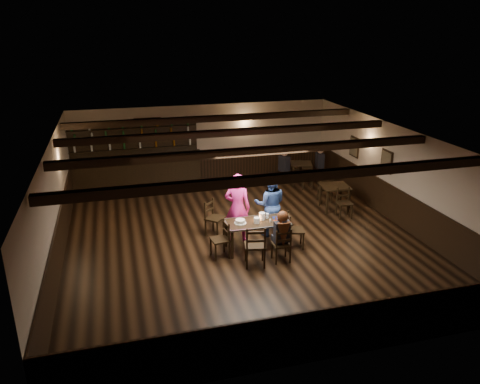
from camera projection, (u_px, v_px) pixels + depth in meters
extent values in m
plane|color=black|center=(241.00, 237.00, 12.39)|extent=(10.00, 10.00, 0.00)
cube|color=#BCAF9C|center=(204.00, 143.00, 16.46)|extent=(9.00, 0.02, 2.70)
cube|color=#BCAF9C|center=(326.00, 291.00, 7.40)|extent=(9.00, 0.02, 2.70)
cube|color=#BCAF9C|center=(54.00, 206.00, 10.81)|extent=(0.02, 10.00, 2.70)
cube|color=#BCAF9C|center=(396.00, 175.00, 13.05)|extent=(0.02, 10.00, 2.70)
cube|color=silver|center=(241.00, 137.00, 11.47)|extent=(9.00, 10.00, 0.02)
cube|color=black|center=(204.00, 166.00, 16.73)|extent=(9.00, 0.04, 1.00)
cube|color=black|center=(322.00, 335.00, 7.72)|extent=(9.00, 0.04, 1.00)
cube|color=black|center=(60.00, 239.00, 11.11)|extent=(0.04, 10.00, 1.00)
cube|color=black|center=(392.00, 203.00, 13.33)|extent=(0.04, 10.00, 1.00)
cube|color=black|center=(148.00, 132.00, 15.79)|extent=(0.90, 0.03, 1.00)
cube|color=black|center=(148.00, 133.00, 15.77)|extent=(0.80, 0.02, 0.90)
cube|color=black|center=(387.00, 161.00, 13.41)|extent=(0.03, 0.55, 0.65)
cube|color=#72664C|center=(386.00, 161.00, 13.40)|extent=(0.02, 0.45, 0.55)
cube|color=black|center=(354.00, 147.00, 15.15)|extent=(0.03, 0.55, 0.65)
cube|color=#72664C|center=(354.00, 147.00, 15.14)|extent=(0.02, 0.45, 0.55)
cube|color=black|center=(284.00, 178.00, 8.78)|extent=(8.90, 0.18, 0.18)
cube|color=black|center=(253.00, 151.00, 10.60)|extent=(8.90, 0.18, 0.18)
cube|color=black|center=(231.00, 132.00, 12.41)|extent=(8.90, 0.18, 0.18)
cube|color=black|center=(215.00, 118.00, 14.22)|extent=(8.90, 0.18, 0.18)
cube|color=black|center=(232.00, 245.00, 11.14)|extent=(0.06, 0.06, 0.71)
cube|color=black|center=(226.00, 234.00, 11.74)|extent=(0.06, 0.06, 0.71)
cube|color=black|center=(289.00, 239.00, 11.48)|extent=(0.06, 0.06, 0.71)
cube|color=black|center=(280.00, 228.00, 12.08)|extent=(0.06, 0.06, 0.71)
cube|color=black|center=(257.00, 222.00, 11.48)|extent=(1.58, 0.81, 0.04)
cube|color=#A5A8AD|center=(253.00, 216.00, 11.82)|extent=(1.56, 0.06, 0.04)
cube|color=#A5A8AD|center=(262.00, 228.00, 11.14)|extent=(1.56, 0.06, 0.04)
cube|color=#A5A8AD|center=(287.00, 219.00, 11.66)|extent=(0.05, 0.78, 0.04)
cube|color=#A5A8AD|center=(227.00, 225.00, 11.30)|extent=(0.05, 0.78, 0.04)
cube|color=black|center=(263.00, 251.00, 11.07)|extent=(0.05, 0.05, 0.48)
cube|color=black|center=(264.00, 259.00, 10.71)|extent=(0.05, 0.05, 0.48)
cube|color=black|center=(246.00, 252.00, 11.05)|extent=(0.05, 0.05, 0.48)
cube|color=black|center=(247.00, 260.00, 10.69)|extent=(0.05, 0.05, 0.48)
cube|color=black|center=(255.00, 245.00, 10.79)|extent=(0.55, 0.54, 0.05)
cube|color=black|center=(256.00, 239.00, 10.52)|extent=(0.47, 0.13, 0.51)
cube|color=black|center=(256.00, 241.00, 10.54)|extent=(0.40, 0.11, 0.06)
cube|color=black|center=(256.00, 233.00, 10.47)|extent=(0.40, 0.11, 0.06)
cube|color=black|center=(286.00, 249.00, 11.28)|extent=(0.03, 0.03, 0.41)
cube|color=black|center=(290.00, 255.00, 10.98)|extent=(0.03, 0.03, 0.41)
cube|color=black|center=(272.00, 250.00, 11.20)|extent=(0.03, 0.03, 0.41)
cube|color=black|center=(276.00, 257.00, 10.90)|extent=(0.03, 0.03, 0.41)
cube|color=black|center=(281.00, 244.00, 11.01)|extent=(0.41, 0.40, 0.04)
cube|color=black|center=(284.00, 239.00, 10.79)|extent=(0.41, 0.04, 0.43)
cube|color=black|center=(284.00, 240.00, 10.80)|extent=(0.35, 0.03, 0.05)
cube|color=black|center=(284.00, 234.00, 10.74)|extent=(0.35, 0.03, 0.05)
cube|color=black|center=(211.00, 247.00, 11.38)|extent=(0.04, 0.04, 0.43)
cube|color=black|center=(224.00, 244.00, 11.50)|extent=(0.04, 0.04, 0.43)
cube|color=black|center=(216.00, 253.00, 11.06)|extent=(0.04, 0.04, 0.43)
cube|color=black|center=(229.00, 250.00, 11.18)|extent=(0.04, 0.04, 0.43)
cube|color=black|center=(220.00, 240.00, 11.20)|extent=(0.45, 0.47, 0.04)
cube|color=black|center=(226.00, 230.00, 11.18)|extent=(0.09, 0.42, 0.45)
cube|color=black|center=(226.00, 232.00, 11.20)|extent=(0.07, 0.36, 0.05)
cube|color=black|center=(226.00, 225.00, 11.14)|extent=(0.07, 0.36, 0.05)
cube|color=black|center=(303.00, 242.00, 11.61)|extent=(0.04, 0.04, 0.44)
cube|color=black|center=(289.00, 242.00, 11.60)|extent=(0.04, 0.04, 0.44)
cube|color=black|center=(301.00, 236.00, 11.96)|extent=(0.04, 0.04, 0.44)
cube|color=black|center=(288.00, 236.00, 11.95)|extent=(0.04, 0.04, 0.44)
cube|color=black|center=(296.00, 230.00, 11.70)|extent=(0.50, 0.51, 0.04)
cube|color=black|center=(289.00, 222.00, 11.61)|extent=(0.14, 0.42, 0.46)
cube|color=black|center=(289.00, 224.00, 11.63)|extent=(0.11, 0.36, 0.05)
cube|color=black|center=(289.00, 217.00, 11.57)|extent=(0.11, 0.36, 0.05)
cube|color=black|center=(217.00, 231.00, 12.20)|extent=(0.05, 0.05, 0.46)
cube|color=black|center=(206.00, 228.00, 12.36)|extent=(0.05, 0.05, 0.46)
cube|color=black|center=(225.00, 226.00, 12.52)|extent=(0.05, 0.05, 0.46)
cube|color=black|center=(213.00, 223.00, 12.68)|extent=(0.05, 0.05, 0.46)
cube|color=black|center=(215.00, 218.00, 12.36)|extent=(0.62, 0.62, 0.04)
cube|color=black|center=(209.00, 209.00, 12.36)|extent=(0.34, 0.35, 0.48)
cube|color=black|center=(209.00, 210.00, 12.37)|extent=(0.28, 0.30, 0.05)
cube|color=black|center=(209.00, 203.00, 12.31)|extent=(0.28, 0.30, 0.05)
imported|color=#FB32AB|center=(237.00, 208.00, 11.91)|extent=(0.78, 0.67, 1.81)
imported|color=navy|center=(270.00, 204.00, 12.24)|extent=(0.99, 0.86, 1.73)
cube|color=black|center=(280.00, 239.00, 11.09)|extent=(0.33, 0.33, 0.13)
cube|color=black|center=(282.00, 232.00, 10.90)|extent=(0.35, 0.20, 0.49)
cylinder|color=black|center=(282.00, 223.00, 10.82)|extent=(0.10, 0.35, 0.35)
sphere|color=#D8A384|center=(282.00, 217.00, 10.77)|extent=(0.21, 0.21, 0.21)
sphere|color=#35190C|center=(283.00, 217.00, 10.74)|extent=(0.27, 0.27, 0.27)
cone|color=#35190C|center=(284.00, 235.00, 10.79)|extent=(0.20, 0.20, 0.61)
cylinder|color=white|center=(240.00, 223.00, 11.37)|extent=(0.30, 0.30, 0.01)
cylinder|color=white|center=(240.00, 221.00, 11.36)|extent=(0.24, 0.24, 0.08)
cylinder|color=silver|center=(240.00, 222.00, 11.37)|extent=(0.25, 0.25, 0.04)
cylinder|color=white|center=(257.00, 220.00, 11.36)|extent=(0.15, 0.15, 0.14)
cylinder|color=white|center=(262.00, 216.00, 11.56)|extent=(0.15, 0.15, 0.18)
cylinder|color=#A5A8AD|center=(256.00, 220.00, 11.52)|extent=(0.05, 0.05, 0.03)
sphere|color=orange|center=(257.00, 219.00, 11.51)|extent=(0.03, 0.03, 0.03)
cylinder|color=silver|center=(270.00, 221.00, 11.43)|extent=(0.03, 0.03, 0.08)
cylinder|color=#A5A8AD|center=(276.00, 218.00, 11.52)|extent=(0.04, 0.04, 0.10)
cylinder|color=silver|center=(267.00, 216.00, 11.65)|extent=(0.08, 0.08, 0.12)
cube|color=maroon|center=(280.00, 221.00, 11.50)|extent=(0.30, 0.23, 0.00)
cube|color=#0E1549|center=(279.00, 218.00, 11.69)|extent=(0.33, 0.24, 0.00)
cube|color=black|center=(136.00, 173.00, 15.82)|extent=(4.32, 0.60, 1.10)
cube|color=black|center=(135.00, 157.00, 15.62)|extent=(4.52, 0.70, 0.05)
cube|color=black|center=(134.00, 155.00, 15.87)|extent=(4.32, 0.10, 2.20)
cube|color=black|center=(134.00, 149.00, 15.70)|extent=(4.22, 0.22, 0.03)
cube|color=black|center=(133.00, 139.00, 15.58)|extent=(4.22, 0.22, 0.03)
cube|color=black|center=(132.00, 128.00, 15.46)|extent=(4.22, 0.22, 0.03)
cube|color=black|center=(335.00, 186.00, 14.00)|extent=(0.90, 0.90, 0.04)
cube|color=black|center=(327.00, 203.00, 13.76)|extent=(0.05, 0.05, 0.71)
cube|color=black|center=(320.00, 195.00, 14.39)|extent=(0.05, 0.05, 0.71)
cube|color=black|center=(349.00, 201.00, 13.86)|extent=(0.05, 0.05, 0.71)
cube|color=black|center=(341.00, 194.00, 14.49)|extent=(0.05, 0.05, 0.71)
cube|color=black|center=(301.00, 164.00, 16.24)|extent=(0.90, 0.90, 0.04)
cube|color=black|center=(293.00, 176.00, 16.10)|extent=(0.04, 0.04, 0.71)
cube|color=black|center=(292.00, 171.00, 16.65)|extent=(0.04, 0.04, 0.71)
cube|color=black|center=(310.00, 177.00, 16.08)|extent=(0.04, 0.04, 0.71)
cube|color=black|center=(308.00, 171.00, 16.63)|extent=(0.04, 0.04, 0.71)
cube|color=black|center=(284.00, 164.00, 16.18)|extent=(0.34, 0.44, 0.55)
sphere|color=#D8A384|center=(285.00, 153.00, 16.05)|extent=(0.21, 0.21, 0.21)
sphere|color=black|center=(285.00, 152.00, 16.04)|extent=(0.22, 0.22, 0.22)
cube|color=black|center=(320.00, 161.00, 16.54)|extent=(0.28, 0.40, 0.54)
sphere|color=#D8A384|center=(320.00, 151.00, 16.42)|extent=(0.21, 0.21, 0.21)
sphere|color=black|center=(320.00, 150.00, 16.41)|extent=(0.22, 0.22, 0.22)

